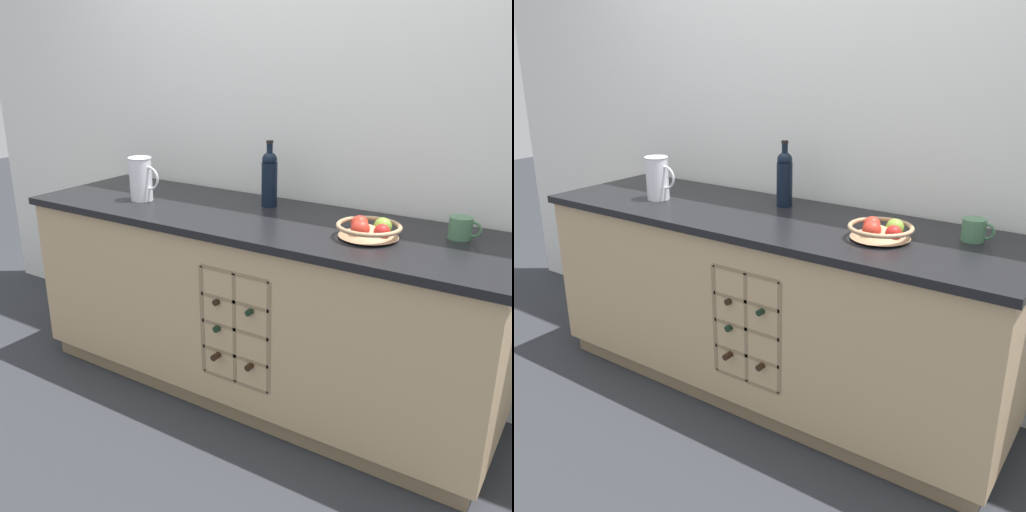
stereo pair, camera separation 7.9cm
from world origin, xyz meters
TOP-DOWN VIEW (x-y plane):
  - ground_plane at (0.00, 0.00)m, footprint 14.00×14.00m
  - back_wall at (0.00, 0.40)m, footprint 4.67×0.06m
  - kitchen_island at (0.00, -0.00)m, footprint 2.31×0.72m
  - fruit_bowl at (0.56, -0.04)m, footprint 0.26×0.26m
  - white_pitcher at (-0.63, -0.07)m, footprint 0.17×0.12m
  - ceramic_mug at (0.87, 0.14)m, footprint 0.13×0.09m
  - standing_wine_bottle at (-0.04, 0.17)m, footprint 0.08×0.08m

SIDE VIEW (x-z plane):
  - ground_plane at x=0.00m, z-range 0.00..0.00m
  - kitchen_island at x=0.00m, z-range 0.01..0.90m
  - fruit_bowl at x=0.56m, z-range 0.89..0.98m
  - ceramic_mug at x=0.87m, z-range 0.90..0.98m
  - white_pitcher at x=-0.63m, z-range 0.90..1.11m
  - standing_wine_bottle at x=-0.04m, z-range 0.88..1.19m
  - back_wall at x=0.00m, z-range 0.00..2.55m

